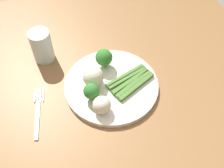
{
  "coord_description": "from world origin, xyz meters",
  "views": [
    {
      "loc": [
        -0.13,
        -0.45,
        1.39
      ],
      "look_at": [
        0.03,
        -0.0,
        0.77
      ],
      "focal_mm": 42.91,
      "sensor_mm": 36.0,
      "label": 1
    }
  ],
  "objects_px": {
    "broccoli_near_center": "(104,58)",
    "cauliflower_mid": "(93,77)",
    "cauliflower_front_left": "(102,105)",
    "fork": "(38,112)",
    "dining_table": "(102,108)",
    "plate": "(112,87)",
    "broccoli_back": "(91,91)",
    "asparagus_bundle": "(131,81)",
    "water_glass": "(42,46)"
  },
  "relations": [
    {
      "from": "cauliflower_front_left",
      "to": "fork",
      "type": "bearing_deg",
      "value": 159.77
    },
    {
      "from": "asparagus_bundle",
      "to": "water_glass",
      "type": "distance_m",
      "value": 0.3
    },
    {
      "from": "asparagus_bundle",
      "to": "cauliflower_mid",
      "type": "xyz_separation_m",
      "value": [
        -0.1,
        0.03,
        0.02
      ]
    },
    {
      "from": "cauliflower_front_left",
      "to": "fork",
      "type": "height_order",
      "value": "cauliflower_front_left"
    },
    {
      "from": "cauliflower_mid",
      "to": "fork",
      "type": "relative_size",
      "value": 0.37
    },
    {
      "from": "broccoli_back",
      "to": "cauliflower_front_left",
      "type": "xyz_separation_m",
      "value": [
        0.01,
        -0.05,
        -0.01
      ]
    },
    {
      "from": "broccoli_near_center",
      "to": "cauliflower_mid",
      "type": "relative_size",
      "value": 1.04
    },
    {
      "from": "broccoli_back",
      "to": "broccoli_near_center",
      "type": "bearing_deg",
      "value": 55.15
    },
    {
      "from": "asparagus_bundle",
      "to": "dining_table",
      "type": "bearing_deg",
      "value": -29.68
    },
    {
      "from": "dining_table",
      "to": "cauliflower_front_left",
      "type": "relative_size",
      "value": 22.84
    },
    {
      "from": "asparagus_bundle",
      "to": "cauliflower_front_left",
      "type": "distance_m",
      "value": 0.13
    },
    {
      "from": "water_glass",
      "to": "broccoli_near_center",
      "type": "bearing_deg",
      "value": -33.7
    },
    {
      "from": "plate",
      "to": "broccoli_back",
      "type": "height_order",
      "value": "broccoli_back"
    },
    {
      "from": "dining_table",
      "to": "broccoli_back",
      "type": "distance_m",
      "value": 0.16
    },
    {
      "from": "plate",
      "to": "fork",
      "type": "xyz_separation_m",
      "value": [
        -0.22,
        -0.01,
        -0.01
      ]
    },
    {
      "from": "dining_table",
      "to": "broccoli_near_center",
      "type": "xyz_separation_m",
      "value": [
        0.03,
        0.07,
        0.15
      ]
    },
    {
      "from": "broccoli_back",
      "to": "water_glass",
      "type": "height_order",
      "value": "water_glass"
    },
    {
      "from": "asparagus_bundle",
      "to": "cauliflower_front_left",
      "type": "relative_size",
      "value": 3.0
    },
    {
      "from": "asparagus_bundle",
      "to": "broccoli_near_center",
      "type": "bearing_deg",
      "value": -79.69
    },
    {
      "from": "broccoli_back",
      "to": "broccoli_near_center",
      "type": "xyz_separation_m",
      "value": [
        0.07,
        0.1,
        0.0
      ]
    },
    {
      "from": "cauliflower_mid",
      "to": "dining_table",
      "type": "bearing_deg",
      "value": -49.47
    },
    {
      "from": "dining_table",
      "to": "broccoli_near_center",
      "type": "relative_size",
      "value": 17.92
    },
    {
      "from": "broccoli_back",
      "to": "fork",
      "type": "distance_m",
      "value": 0.16
    },
    {
      "from": "cauliflower_front_left",
      "to": "water_glass",
      "type": "relative_size",
      "value": 0.47
    },
    {
      "from": "plate",
      "to": "cauliflower_front_left",
      "type": "height_order",
      "value": "cauliflower_front_left"
    },
    {
      "from": "asparagus_bundle",
      "to": "broccoli_back",
      "type": "distance_m",
      "value": 0.13
    },
    {
      "from": "plate",
      "to": "asparagus_bundle",
      "type": "distance_m",
      "value": 0.06
    },
    {
      "from": "plate",
      "to": "broccoli_near_center",
      "type": "distance_m",
      "value": 0.09
    },
    {
      "from": "cauliflower_mid",
      "to": "fork",
      "type": "height_order",
      "value": "cauliflower_mid"
    },
    {
      "from": "cauliflower_mid",
      "to": "fork",
      "type": "distance_m",
      "value": 0.18
    },
    {
      "from": "asparagus_bundle",
      "to": "fork",
      "type": "relative_size",
      "value": 0.9
    },
    {
      "from": "plate",
      "to": "water_glass",
      "type": "xyz_separation_m",
      "value": [
        -0.16,
        0.19,
        0.05
      ]
    },
    {
      "from": "dining_table",
      "to": "fork",
      "type": "height_order",
      "value": "fork"
    },
    {
      "from": "broccoli_near_center",
      "to": "fork",
      "type": "relative_size",
      "value": 0.38
    },
    {
      "from": "cauliflower_front_left",
      "to": "water_glass",
      "type": "bearing_deg",
      "value": 112.55
    },
    {
      "from": "fork",
      "to": "broccoli_back",
      "type": "bearing_deg",
      "value": -81.95
    },
    {
      "from": "dining_table",
      "to": "broccoli_near_center",
      "type": "height_order",
      "value": "broccoli_near_center"
    },
    {
      "from": "water_glass",
      "to": "cauliflower_front_left",
      "type": "bearing_deg",
      "value": -67.45
    },
    {
      "from": "dining_table",
      "to": "asparagus_bundle",
      "type": "bearing_deg",
      "value": -9.79
    },
    {
      "from": "plate",
      "to": "cauliflower_front_left",
      "type": "distance_m",
      "value": 0.1
    },
    {
      "from": "broccoli_back",
      "to": "asparagus_bundle",
      "type": "bearing_deg",
      "value": 6.33
    },
    {
      "from": "asparagus_bundle",
      "to": "plate",
      "type": "bearing_deg",
      "value": -30.25
    },
    {
      "from": "broccoli_near_center",
      "to": "cauliflower_mid",
      "type": "distance_m",
      "value": 0.08
    },
    {
      "from": "broccoli_near_center",
      "to": "cauliflower_mid",
      "type": "height_order",
      "value": "broccoli_near_center"
    },
    {
      "from": "broccoli_back",
      "to": "broccoli_near_center",
      "type": "height_order",
      "value": "broccoli_near_center"
    },
    {
      "from": "fork",
      "to": "cauliflower_front_left",
      "type": "bearing_deg",
      "value": -96.88
    },
    {
      "from": "dining_table",
      "to": "fork",
      "type": "distance_m",
      "value": 0.22
    },
    {
      "from": "plate",
      "to": "cauliflower_mid",
      "type": "xyz_separation_m",
      "value": [
        -0.05,
        0.02,
        0.04
      ]
    },
    {
      "from": "cauliflower_front_left",
      "to": "water_glass",
      "type": "xyz_separation_m",
      "value": [
        -0.11,
        0.26,
        0.01
      ]
    },
    {
      "from": "broccoli_near_center",
      "to": "cauliflower_front_left",
      "type": "distance_m",
      "value": 0.16
    }
  ]
}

